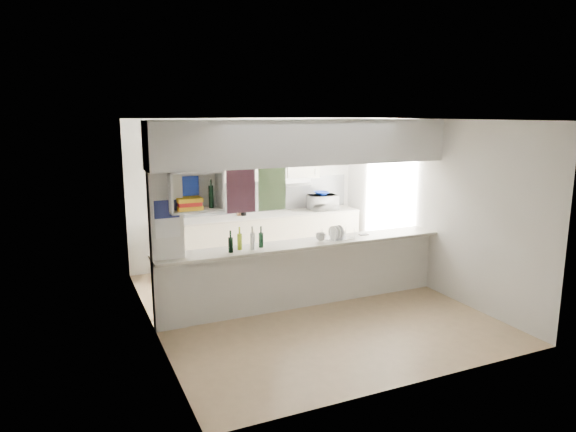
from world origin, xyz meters
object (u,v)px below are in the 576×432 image
microwave (323,202)px  wine_bottles (246,241)px  dish_rack (338,233)px  bowl (322,193)px

microwave → wine_bottles: (-2.25, -2.10, -0.03)m
dish_rack → wine_bottles: (-1.39, -0.02, 0.03)m
microwave → wine_bottles: bearing=45.5°
microwave → bowl: 0.18m
dish_rack → microwave: bearing=55.2°
bowl → wine_bottles: bowl is taller
microwave → bowl: (-0.04, -0.01, 0.17)m
bowl → dish_rack: bowl is taller
microwave → dish_rack: size_ratio=1.16×
wine_bottles → dish_rack: bearing=1.0°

